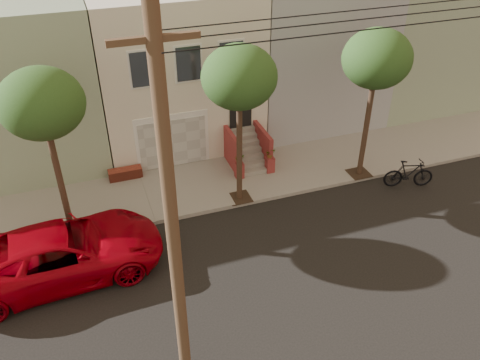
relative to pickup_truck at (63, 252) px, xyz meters
name	(u,v)px	position (x,y,z in m)	size (l,w,h in m)	color
ground	(250,271)	(5.80, -1.94, -0.90)	(90.00, 90.00, 0.00)	black
sidewalk	(206,185)	(5.80, 3.41, -0.83)	(40.00, 3.70, 0.15)	gray
house_row	(169,57)	(5.80, 9.25, 2.74)	(33.10, 11.70, 7.00)	beige
tree_left	(42,105)	(0.30, 1.96, 4.36)	(2.70, 2.57, 6.30)	#2D2116
tree_mid	(239,78)	(6.80, 1.96, 4.36)	(2.70, 2.57, 6.30)	#2D2116
tree_right	(377,60)	(12.30, 1.96, 4.36)	(2.70, 2.57, 6.30)	#2D2116
pickup_truck	(63,252)	(0.00, 0.00, 0.00)	(2.99, 6.48, 1.80)	#A9010F
motorcycle	(409,174)	(13.81, 0.62, -0.27)	(0.59, 2.08, 1.25)	black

